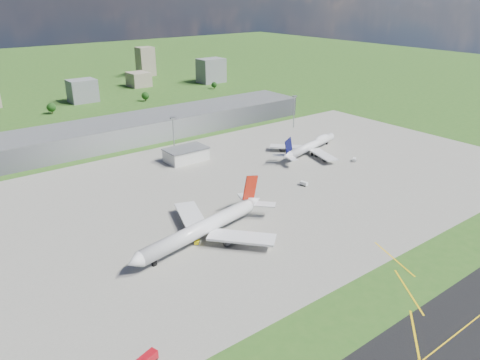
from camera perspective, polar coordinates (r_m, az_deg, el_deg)
ground at (r=343.83m, az=-12.35°, el=4.21°), size 1400.00×1400.00×0.00m
apron at (r=259.93m, az=0.37°, el=-1.16°), size 360.00×190.00×0.08m
terminal at (r=354.82m, az=-13.52°, el=5.94°), size 300.00×42.00×15.00m
ops_building at (r=304.86m, az=-6.59°, el=3.07°), size 26.00×16.00×8.00m
mast_center at (r=313.18m, az=-8.14°, el=6.14°), size 3.50×2.00×25.90m
mast_east at (r=377.51m, az=6.63°, el=8.96°), size 3.50×2.00×25.90m
airliner_red_twin at (r=207.53m, az=-4.31°, el=-5.81°), size 79.15×60.89×21.84m
airliner_blue_quad at (r=322.25m, az=8.69°, el=4.18°), size 65.95×50.85×17.44m
fire_truck at (r=150.38m, az=-11.29°, el=-20.73°), size 7.61×4.68×3.21m
tug_yellow at (r=206.53m, az=-5.27°, el=-7.56°), size 3.57×3.62×1.64m
van_white_near at (r=266.85m, az=7.78°, el=-0.47°), size 2.75×4.80×2.34m
van_white_far at (r=311.28m, az=13.75°, el=2.41°), size 4.56×3.78×2.20m
bldg_c at (r=492.90m, az=-18.65°, el=10.27°), size 26.00×20.00×22.00m
bldg_ce at (r=559.71m, az=-12.24°, el=11.90°), size 22.00×24.00×16.00m
bldg_e at (r=572.27m, az=-3.55°, el=13.18°), size 30.00×22.00×28.00m
bldg_tall_e at (r=628.81m, az=-11.44°, el=13.97°), size 20.00×18.00×36.00m
tree_c at (r=454.29m, az=-22.01°, el=8.21°), size 8.10×8.10×9.90m
tree_e at (r=480.98m, az=-11.47°, el=10.04°), size 7.65×7.65×9.35m
tree_far_e at (r=534.27m, az=-3.17°, el=11.51°), size 6.30×6.30×7.70m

